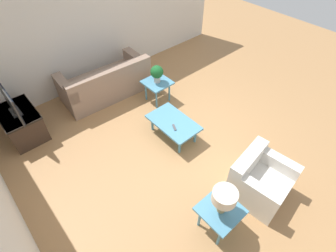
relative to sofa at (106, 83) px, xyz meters
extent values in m
plane|color=#A87A4C|center=(-2.31, -0.33, -0.31)|extent=(14.00, 14.00, 0.00)
cube|color=silver|center=(0.75, -0.33, 1.04)|extent=(0.12, 7.20, 2.70)
cube|color=gray|center=(0.06, 0.00, -0.10)|extent=(1.04, 2.03, 0.43)
cube|color=gray|center=(-0.31, 0.02, 0.32)|extent=(0.31, 1.99, 0.41)
cube|color=gray|center=(0.00, -0.89, 0.25)|extent=(0.94, 0.25, 0.26)
cube|color=gray|center=(0.11, 0.89, 0.25)|extent=(0.94, 0.25, 0.26)
cube|color=silver|center=(-3.91, -0.45, -0.10)|extent=(0.91, 0.94, 0.42)
cube|color=silver|center=(-3.61, -0.41, 0.28)|extent=(0.30, 0.86, 0.34)
cube|color=silver|center=(-3.95, -0.11, 0.22)|extent=(0.82, 0.26, 0.22)
cube|color=silver|center=(-3.87, -0.79, 0.22)|extent=(0.82, 0.26, 0.22)
cube|color=teal|center=(-2.01, -0.27, 0.05)|extent=(1.01, 0.62, 0.04)
cylinder|color=teal|center=(-2.42, -0.47, -0.14)|extent=(0.05, 0.05, 0.34)
cylinder|color=teal|center=(-1.61, -0.47, -0.14)|extent=(0.05, 0.05, 0.34)
cylinder|color=teal|center=(-2.42, -0.06, -0.14)|extent=(0.05, 0.05, 0.34)
cylinder|color=teal|center=(-1.61, -0.06, -0.14)|extent=(0.05, 0.05, 0.34)
cube|color=teal|center=(-0.94, -0.75, 0.18)|extent=(0.56, 0.56, 0.04)
cylinder|color=teal|center=(-1.13, -0.94, -0.07)|extent=(0.04, 0.04, 0.47)
cylinder|color=teal|center=(-0.75, -0.94, -0.07)|extent=(0.04, 0.04, 0.47)
cylinder|color=teal|center=(-1.13, -0.57, -0.07)|extent=(0.04, 0.04, 0.47)
cylinder|color=teal|center=(-0.75, -0.57, -0.07)|extent=(0.04, 0.04, 0.47)
cube|color=teal|center=(-3.84, 0.50, 0.18)|extent=(0.56, 0.56, 0.04)
cylinder|color=teal|center=(-4.03, 0.31, -0.07)|extent=(0.04, 0.04, 0.47)
cylinder|color=teal|center=(-3.65, 0.31, -0.07)|extent=(0.04, 0.04, 0.47)
cylinder|color=teal|center=(-4.03, 0.69, -0.07)|extent=(0.04, 0.04, 0.47)
cylinder|color=teal|center=(-3.65, 0.69, -0.07)|extent=(0.04, 0.04, 0.47)
cube|color=#38281E|center=(-0.05, 1.94, -0.01)|extent=(0.91, 0.62, 0.60)
cube|color=black|center=(-0.05, 1.94, 0.27)|extent=(0.93, 0.64, 0.04)
cube|color=#2D2D2D|center=(-0.05, 1.94, 0.30)|extent=(0.35, 0.16, 0.02)
cube|color=#2D2D2D|center=(-0.05, 1.95, 0.58)|extent=(1.02, 0.02, 0.56)
cube|color=black|center=(-0.05, 1.94, 0.58)|extent=(0.99, 0.04, 0.53)
cylinder|color=#B2ADA3|center=(-0.94, -0.75, 0.27)|extent=(0.14, 0.14, 0.14)
sphere|color=#195B28|center=(-0.94, -0.75, 0.45)|extent=(0.28, 0.28, 0.28)
cylinder|color=#997F4C|center=(-3.84, 0.50, 0.34)|extent=(0.12, 0.12, 0.28)
cylinder|color=beige|center=(-3.84, 0.50, 0.56)|extent=(0.34, 0.34, 0.16)
cube|color=#4C4C51|center=(-2.15, -0.17, 0.08)|extent=(0.16, 0.11, 0.02)
camera|label=1|loc=(-4.66, 2.19, 3.58)|focal=28.00mm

